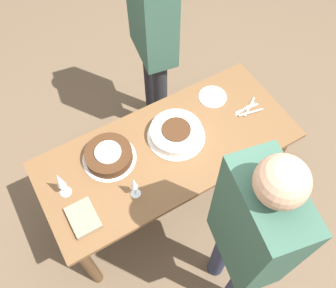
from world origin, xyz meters
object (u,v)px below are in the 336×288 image
(wine_glass_near, at_px, (134,184))
(person_watching, at_px, (248,237))
(cake_center_white, at_px, (176,133))
(cake_front_chocolate, at_px, (109,155))
(wine_glass_far, at_px, (60,181))
(person_cutting, at_px, (153,28))

(wine_glass_near, bearing_deg, person_watching, 118.22)
(cake_center_white, distance_m, cake_front_chocolate, 0.43)
(cake_front_chocolate, relative_size, person_watching, 0.19)
(cake_front_chocolate, bearing_deg, wine_glass_far, 13.58)
(cake_front_chocolate, relative_size, wine_glass_near, 1.68)
(cake_center_white, bearing_deg, person_cutting, -107.63)
(wine_glass_far, relative_size, person_watching, 0.13)
(cake_center_white, height_order, person_cutting, person_cutting)
(cake_center_white, bearing_deg, wine_glass_far, 0.77)
(cake_center_white, xyz_separation_m, cake_front_chocolate, (0.43, -0.07, 0.00))
(cake_center_white, height_order, wine_glass_near, wine_glass_near)
(cake_front_chocolate, relative_size, wine_glass_far, 1.45)
(wine_glass_near, bearing_deg, cake_front_chocolate, -84.15)
(person_cutting, bearing_deg, cake_center_white, -8.56)
(wine_glass_far, bearing_deg, cake_front_chocolate, -166.42)
(wine_glass_near, bearing_deg, person_cutting, -124.77)
(wine_glass_far, bearing_deg, person_cutting, -144.90)
(cake_center_white, height_order, cake_front_chocolate, same)
(cake_front_chocolate, xyz_separation_m, wine_glass_near, (-0.03, 0.28, 0.09))
(cake_center_white, bearing_deg, wine_glass_near, 28.77)
(person_watching, bearing_deg, wine_glass_far, 50.96)
(cake_front_chocolate, height_order, wine_glass_far, wine_glass_far)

